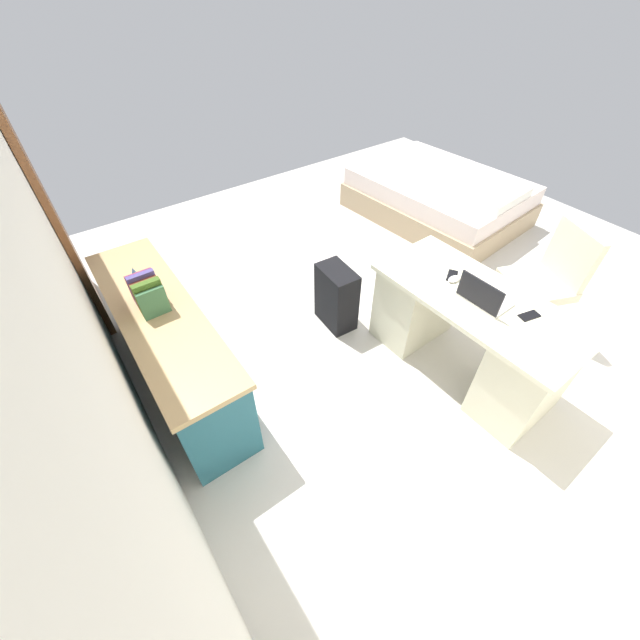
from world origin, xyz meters
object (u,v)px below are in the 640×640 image
credenza (171,347)px  figurine_small (135,274)px  suitcase_black (336,297)px  bed (439,197)px  desk (467,333)px  cell_phone_near_laptop (529,316)px  office_chair (541,287)px  cell_phone_by_mouse (452,276)px  laptop (483,297)px  computer_mouse (454,279)px

credenza → figurine_small: figurine_small is taller
credenza → suitcase_black: size_ratio=3.21×
bed → figurine_small: size_ratio=18.30×
credenza → bed: 3.53m
desk → cell_phone_near_laptop: cell_phone_near_laptop is taller
bed → cell_phone_near_laptop: bearing=142.5°
bed → suitcase_black: bearing=109.9°
office_chair → cell_phone_by_mouse: office_chair is taller
cell_phone_by_mouse → office_chair: bearing=-141.5°
figurine_small → laptop: bearing=-131.4°
bed → office_chair: bearing=155.4°
desk → bed: desk is taller
credenza → cell_phone_by_mouse: 2.08m
office_chair → suitcase_black: office_chair is taller
laptop → figurine_small: size_ratio=2.87×
desk → laptop: size_ratio=4.61×
credenza → computer_mouse: 2.07m
cell_phone_by_mouse → figurine_small: size_ratio=1.24×
suitcase_black → cell_phone_near_laptop: size_ratio=4.12×
computer_mouse → desk: bearing=179.4°
laptop → figurine_small: (1.57, 1.78, 0.01)m
cell_phone_near_laptop → office_chair: bearing=-56.6°
desk → office_chair: size_ratio=1.55×
laptop → cell_phone_near_laptop: (-0.27, -0.14, -0.04)m
office_chair → credenza: 2.93m
office_chair → laptop: size_ratio=2.98×
laptop → figurine_small: bearing=48.6°
credenza → cell_phone_by_mouse: size_ratio=13.24×
bed → credenza: bearing=99.6°
cell_phone_near_laptop → bed: bearing=-23.4°
cell_phone_by_mouse → desk: bearing=142.7°
desk → cell_phone_by_mouse: 0.44m
computer_mouse → cell_phone_near_laptop: computer_mouse is taller
suitcase_black → figurine_small: size_ratio=5.10×
computer_mouse → figurine_small: bearing=52.6°
suitcase_black → cell_phone_by_mouse: size_ratio=4.12×
credenza → figurine_small: 0.57m
cell_phone_by_mouse → computer_mouse: bearing=111.3°
cell_phone_near_laptop → cell_phone_by_mouse: 0.57m
suitcase_black → laptop: size_ratio=1.77×
bed → figurine_small: bearing=93.3°
suitcase_black → laptop: bearing=-153.1°
office_chair → cell_phone_by_mouse: (0.30, 0.83, 0.31)m
office_chair → suitcase_black: 1.66m
cell_phone_near_laptop → cell_phone_by_mouse: (0.57, 0.08, 0.00)m
cell_phone_by_mouse → suitcase_black: bearing=3.8°
office_chair → computer_mouse: size_ratio=9.40×
office_chair → cell_phone_by_mouse: bearing=69.9°
bed → computer_mouse: bearing=132.1°
office_chair → bed: (1.77, -0.81, -0.18)m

